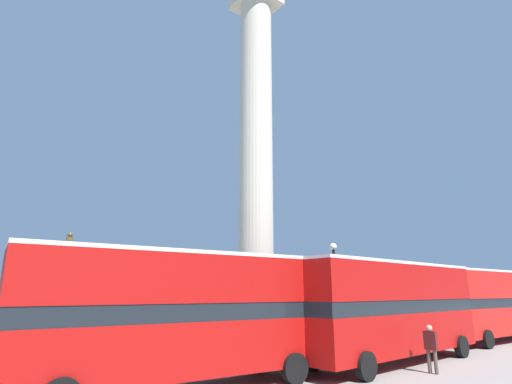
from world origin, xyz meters
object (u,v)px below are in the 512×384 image
Objects in this scene: bus_c at (489,302)px; equestrian_statue at (61,316)px; monument_column at (256,196)px; street_lamp at (335,292)px; pedestrian_near_lamp at (431,346)px; bus_a at (183,312)px; bus_b at (390,307)px.

bus_c is 1.65× the size of equestrian_statue.
monument_column is 6.91m from street_lamp.
bus_c is at bearing 95.73° from pedestrian_near_lamp.
bus_c is at bearing 2.80° from bus_a.
pedestrian_near_lamp is at bearing -78.16° from monument_column.
street_lamp reaches higher than bus_b.
monument_column is 16.49m from bus_c.
street_lamp is at bearing 72.95° from bus_b.
bus_a is at bearing -179.66° from bus_c.
bus_b is at bearing -69.05° from monument_column.
bus_b is 6.43× the size of pedestrian_near_lamp.
bus_a is at bearing -118.77° from pedestrian_near_lamp.
bus_a is 1.03× the size of bus_c.
bus_c is (14.27, -5.67, -6.01)m from monument_column.
bus_c is 11.26m from street_lamp.
street_lamp is at bearing 164.68° from bus_c.
bus_c is at bearing -15.79° from street_lamp.
bus_a is 0.92× the size of bus_b.
monument_column is 11.71m from pedestrian_near_lamp.
monument_column is 9.36m from bus_b.
equestrian_statue is (-11.22, 11.91, -0.58)m from bus_b.
equestrian_statue is at bearing 155.06° from bus_c.
monument_column reaches higher than pedestrian_near_lamp.
equestrian_statue is 17.62m from pedestrian_near_lamp.
bus_b reaches higher than pedestrian_near_lamp.
monument_column reaches higher than equestrian_statue.
bus_a is 10.97m from equestrian_statue.
equestrian_statue reaches higher than bus_c.
equestrian_statue is at bearing 148.89° from monument_column.
bus_c is (21.40, -0.04, 0.00)m from bus_a.
street_lamp is 3.20× the size of pedestrian_near_lamp.
equestrian_statue is 1.09× the size of street_lamp.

